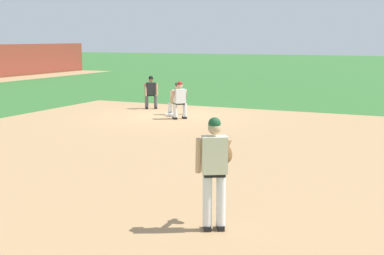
# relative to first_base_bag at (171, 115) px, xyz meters

# --- Properties ---
(ground_plane) EXTENTS (160.00, 160.00, 0.00)m
(ground_plane) POSITION_rel_first_base_bag_xyz_m (0.00, 0.00, -0.04)
(ground_plane) COLOR #336B2D
(infield_dirt_patch) EXTENTS (18.00, 18.00, 0.01)m
(infield_dirt_patch) POSITION_rel_first_base_bag_xyz_m (-5.65, -3.23, -0.04)
(infield_dirt_patch) COLOR tan
(infield_dirt_patch) RESTS_ON ground
(first_base_bag) EXTENTS (0.38, 0.38, 0.09)m
(first_base_bag) POSITION_rel_first_base_bag_xyz_m (0.00, 0.00, 0.00)
(first_base_bag) COLOR white
(first_base_bag) RESTS_ON ground
(baseball) EXTENTS (0.07, 0.07, 0.07)m
(baseball) POSITION_rel_first_base_bag_xyz_m (-6.90, -4.49, -0.01)
(baseball) COLOR white
(baseball) RESTS_ON ground
(pitcher) EXTENTS (0.84, 0.58, 1.86)m
(pitcher) POSITION_rel_first_base_bag_xyz_m (-11.25, -6.45, 1.01)
(pitcher) COLOR black
(pitcher) RESTS_ON ground
(first_baseman) EXTENTS (0.83, 1.02, 1.34)m
(first_baseman) POSITION_rel_first_base_bag_xyz_m (0.36, -0.12, 0.69)
(first_baseman) COLOR black
(first_baseman) RESTS_ON ground
(baserunner) EXTENTS (0.68, 0.67, 1.46)m
(baserunner) POSITION_rel_first_base_bag_xyz_m (-0.62, -0.68, 0.75)
(baserunner) COLOR black
(baserunner) RESTS_ON ground
(umpire) EXTENTS (0.63, 0.68, 1.46)m
(umpire) POSITION_rel_first_base_bag_xyz_m (1.61, 1.80, 0.75)
(umpire) COLOR black
(umpire) RESTS_ON ground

